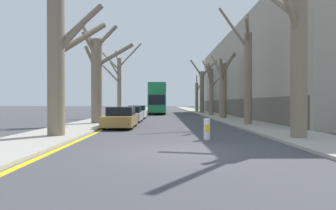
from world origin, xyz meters
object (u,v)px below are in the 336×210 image
Objects in this scene: street_tree_right_1 at (247,73)px; parked_car_2 at (137,112)px; street_tree_left_2 at (119,83)px; street_tree_right_0 at (297,54)px; street_tree_left_0 at (58,55)px; traffic_bollard at (207,129)px; street_tree_right_4 at (202,88)px; double_decker_bus at (158,97)px; street_tree_right_5 at (197,95)px; street_tree_left_1 at (97,75)px; street_tree_right_3 at (211,89)px; street_tree_right_2 at (223,87)px; parked_car_0 at (121,118)px; parked_car_1 at (131,115)px.

parked_car_2 is (-8.86, 10.03, -3.16)m from street_tree_right_1.
street_tree_right_0 is (10.89, -20.24, -0.05)m from street_tree_left_2.
traffic_bollard is at bearing -6.92° from street_tree_left_0.
street_tree_right_0 is 1.07× the size of street_tree_right_4.
street_tree_right_5 is at bearing 53.77° from double_decker_bus.
street_tree_right_0 is 1.07× the size of street_tree_right_1.
street_tree_left_1 reaches higher than street_tree_right_3.
street_tree_right_2 is (0.19, 17.55, -0.48)m from street_tree_right_0.
street_tree_right_2 is at bearing -90.11° from street_tree_right_5.
parked_car_2 is 18.78m from traffic_bollard.
street_tree_right_2 is at bearing -13.64° from street_tree_left_2.
street_tree_right_0 is at bearing -3.37° from traffic_bollard.
street_tree_right_4 is 0.74× the size of double_decker_bus.
street_tree_left_1 reaches higher than parked_car_0.
street_tree_right_1 is (11.13, -1.44, 0.02)m from street_tree_left_1.
double_decker_bus is at bearing 84.39° from parked_car_1.
street_tree_right_5 is 1.53× the size of parked_car_0.
parked_car_2 reaches higher than traffic_bollard.
double_decker_bus is at bearing 101.97° from street_tree_right_0.
street_tree_right_5 is 0.59× the size of double_decker_bus.
street_tree_right_3 is at bearing -46.40° from double_decker_bus.
street_tree_right_1 is 9.57m from parked_car_0.
street_tree_left_1 is 1.13× the size of street_tree_right_3.
street_tree_left_2 is at bearing 166.36° from street_tree_right_2.
parked_car_0 is at bearing -90.00° from parked_car_2.
street_tree_right_2 is 0.60× the size of double_decker_bus.
parked_car_2 is at bearing -110.97° from street_tree_right_5.
street_tree_right_1 is at bearing -90.43° from street_tree_right_2.
parked_car_2 is at bearing 82.84° from street_tree_left_0.
street_tree_right_3 is at bearing 36.05° from parked_car_2.
street_tree_left_2 is at bearing 105.93° from parked_car_1.
parked_car_2 is (-8.98, -23.42, -2.45)m from street_tree_right_5.
street_tree_right_4 is at bearing 89.51° from street_tree_right_3.
street_tree_right_0 is at bearing -90.33° from street_tree_right_3.
street_tree_right_4 is 23.56m from parked_car_1.
street_tree_right_5 is 1.72× the size of parked_car_1.
street_tree_right_4 reaches higher than street_tree_right_3.
street_tree_left_2 is at bearing 89.39° from street_tree_left_1.
street_tree_left_1 is 14.74m from street_tree_right_0.
street_tree_right_1 is 1.94× the size of parked_car_2.
parked_car_0 is 1.12× the size of parked_car_1.
street_tree_right_1 is 25.86m from street_tree_right_4.
street_tree_right_1 is 24.83m from double_decker_bus.
double_decker_bus is at bearing -163.74° from street_tree_right_4.
street_tree_left_2 is 2.09× the size of parked_car_1.
street_tree_right_0 is 20.61m from parked_car_2.
street_tree_right_0 is at bearing -78.03° from double_decker_bus.
street_tree_left_0 is 12.26m from parked_car_1.
street_tree_right_3 is (11.05, 23.78, -0.51)m from street_tree_left_0.
street_tree_right_5 is 36.43m from parked_car_0.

